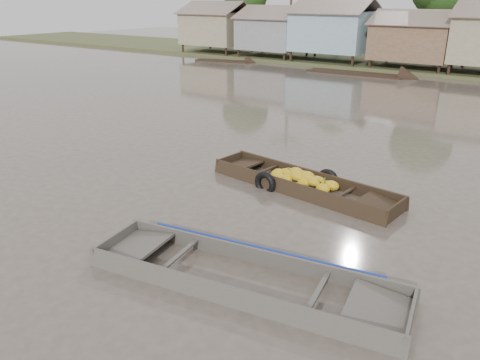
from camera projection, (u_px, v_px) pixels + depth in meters
The scene contains 3 objects.
ground at pixel (222, 216), 12.47m from camera, with size 120.00×120.00×0.00m, color #4E443C.
banana_boat at pixel (300, 183), 14.17m from camera, with size 6.20×2.13×0.83m.
viewer_boat at pixel (245, 281), 9.55m from camera, with size 6.82×2.81×0.53m.
Camera 1 is at (6.87, -8.92, 5.46)m, focal length 35.00 mm.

